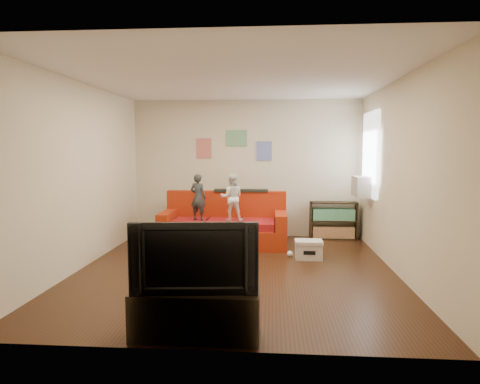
# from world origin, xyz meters

# --- Properties ---
(room_shell) EXTENTS (4.52, 5.02, 2.72)m
(room_shell) POSITION_xyz_m (0.00, 0.00, 1.35)
(room_shell) COLOR #3A1F0F
(room_shell) RESTS_ON ground
(sofa) EXTENTS (2.24, 1.03, 0.99)m
(sofa) POSITION_xyz_m (-0.34, 1.64, 0.33)
(sofa) COLOR #A6280D
(sofa) RESTS_ON ground
(child_a) EXTENTS (0.35, 0.29, 0.83)m
(child_a) POSITION_xyz_m (-0.80, 1.46, 0.89)
(child_a) COLOR #2B3033
(child_a) RESTS_ON sofa
(child_b) EXTENTS (0.43, 0.35, 0.83)m
(child_b) POSITION_xyz_m (-0.20, 1.46, 0.89)
(child_b) COLOR white
(child_b) RESTS_ON sofa
(coffee_table) EXTENTS (1.01, 0.55, 0.45)m
(coffee_table) POSITION_xyz_m (-0.79, 0.70, 0.39)
(coffee_table) COLOR #A68E3F
(coffee_table) RESTS_ON ground
(remote) EXTENTS (0.19, 0.14, 0.02)m
(remote) POSITION_xyz_m (-1.04, 0.58, 0.46)
(remote) COLOR black
(remote) RESTS_ON coffee_table
(game_controller) EXTENTS (0.15, 0.07, 0.03)m
(game_controller) POSITION_xyz_m (-0.59, 0.75, 0.47)
(game_controller) COLOR white
(game_controller) RESTS_ON coffee_table
(bookshelf) EXTENTS (0.90, 0.27, 0.72)m
(bookshelf) POSITION_xyz_m (1.70, 2.30, 0.32)
(bookshelf) COLOR black
(bookshelf) RESTS_ON ground
(window) EXTENTS (0.04, 1.08, 1.48)m
(window) POSITION_xyz_m (2.22, 1.65, 1.64)
(window) COLOR white
(window) RESTS_ON room_shell
(ac_unit) EXTENTS (0.28, 0.55, 0.35)m
(ac_unit) POSITION_xyz_m (2.10, 1.65, 1.08)
(ac_unit) COLOR #B7B2A3
(ac_unit) RESTS_ON window
(artwork_left) EXTENTS (0.30, 0.01, 0.40)m
(artwork_left) POSITION_xyz_m (-0.85, 2.48, 1.75)
(artwork_left) COLOR #D87266
(artwork_left) RESTS_ON room_shell
(artwork_center) EXTENTS (0.42, 0.01, 0.32)m
(artwork_center) POSITION_xyz_m (-0.20, 2.48, 1.95)
(artwork_center) COLOR #72B27F
(artwork_center) RESTS_ON room_shell
(artwork_right) EXTENTS (0.30, 0.01, 0.38)m
(artwork_right) POSITION_xyz_m (0.35, 2.48, 1.70)
(artwork_right) COLOR #727FCC
(artwork_right) RESTS_ON room_shell
(file_box) EXTENTS (0.43, 0.33, 0.30)m
(file_box) POSITION_xyz_m (1.10, 0.71, 0.15)
(file_box) COLOR silver
(file_box) RESTS_ON ground
(tv_stand) EXTENTS (1.18, 0.39, 0.44)m
(tv_stand) POSITION_xyz_m (-0.18, -2.25, 0.22)
(tv_stand) COLOR #2E2418
(tv_stand) RESTS_ON ground
(television) EXTENTS (1.15, 0.27, 0.66)m
(television) POSITION_xyz_m (-0.18, -2.25, 0.77)
(television) COLOR black
(television) RESTS_ON tv_stand
(tissue) EXTENTS (0.12, 0.12, 0.09)m
(tissue) POSITION_xyz_m (0.81, 0.82, 0.05)
(tissue) COLOR white
(tissue) RESTS_ON ground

